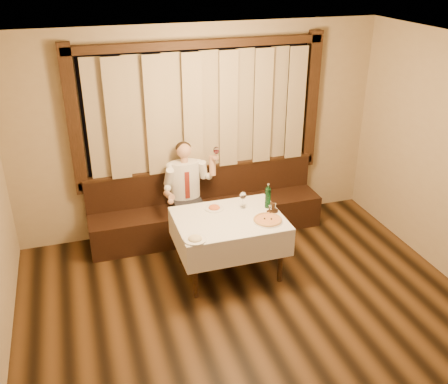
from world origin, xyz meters
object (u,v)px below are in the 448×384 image
object	(u,v)px
pasta_cream	(195,237)
dining_table	(229,225)
pizza	(268,220)
pasta_red	(214,206)
banquette	(206,212)
green_bottle	(268,197)
cruet_caddy	(272,209)
seated_man	(187,185)

from	to	relation	value
pasta_cream	dining_table	bearing A→B (deg)	36.03
pizza	pasta_cream	bearing A→B (deg)	-170.19
pasta_red	pasta_cream	xyz separation A→B (m)	(-0.40, -0.64, 0.00)
banquette	pizza	distance (m)	1.38
green_bottle	pasta_cream	bearing A→B (deg)	-155.17
banquette	dining_table	distance (m)	1.08
green_bottle	cruet_caddy	bearing A→B (deg)	-90.00
banquette	seated_man	xyz separation A→B (m)	(-0.28, -0.09, 0.49)
pizza	pasta_red	size ratio (longest dim) A/B	1.53
dining_table	seated_man	bearing A→B (deg)	106.76
dining_table	pizza	distance (m)	0.47
pasta_red	pasta_cream	bearing A→B (deg)	-122.38
green_bottle	seated_man	size ratio (longest dim) A/B	0.23
pasta_red	seated_man	size ratio (longest dim) A/B	0.17
cruet_caddy	seated_man	xyz separation A→B (m)	(-0.81, 0.98, -0.00)
pizza	pasta_cream	world-z (taller)	pasta_cream
banquette	cruet_caddy	size ratio (longest dim) A/B	22.90
pasta_red	green_bottle	world-z (taller)	green_bottle
dining_table	green_bottle	size ratio (longest dim) A/B	4.02
seated_man	pasta_red	bearing A→B (deg)	-75.03
seated_man	green_bottle	bearing A→B (deg)	-45.44
pizza	cruet_caddy	world-z (taller)	cruet_caddy
pasta_cream	seated_man	distance (m)	1.32
pizza	pasta_red	xyz separation A→B (m)	(-0.51, 0.48, 0.02)
pasta_red	green_bottle	size ratio (longest dim) A/B	0.73
dining_table	seated_man	xyz separation A→B (m)	(-0.28, 0.93, 0.15)
pasta_cream	cruet_caddy	distance (m)	1.09
pizza	seated_man	xyz separation A→B (m)	(-0.68, 1.15, 0.03)
pasta_red	cruet_caddy	distance (m)	0.71
cruet_caddy	banquette	bearing A→B (deg)	97.62
pasta_cream	green_bottle	bearing A→B (deg)	24.83
pasta_red	cruet_caddy	bearing A→B (deg)	-26.13
banquette	dining_table	xyz separation A→B (m)	(0.00, -1.02, 0.34)
banquette	pasta_cream	bearing A→B (deg)	-110.03
banquette	pasta_red	bearing A→B (deg)	-97.79
pizza	seated_man	distance (m)	1.34
banquette	seated_man	world-z (taller)	seated_man
pasta_red	seated_man	distance (m)	0.69
green_bottle	seated_man	world-z (taller)	seated_man
pizza	green_bottle	xyz separation A→B (m)	(0.13, 0.32, 0.12)
cruet_caddy	seated_man	world-z (taller)	seated_man
banquette	dining_table	world-z (taller)	banquette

